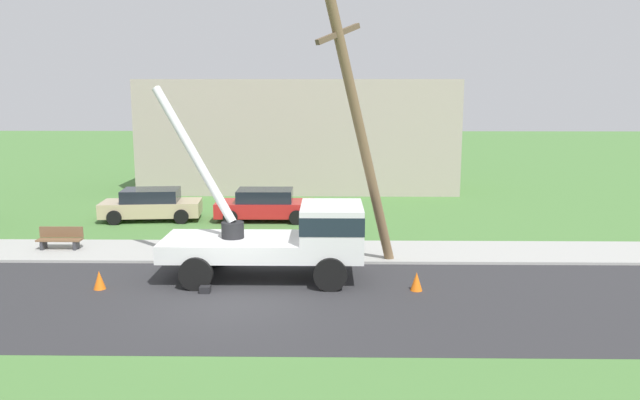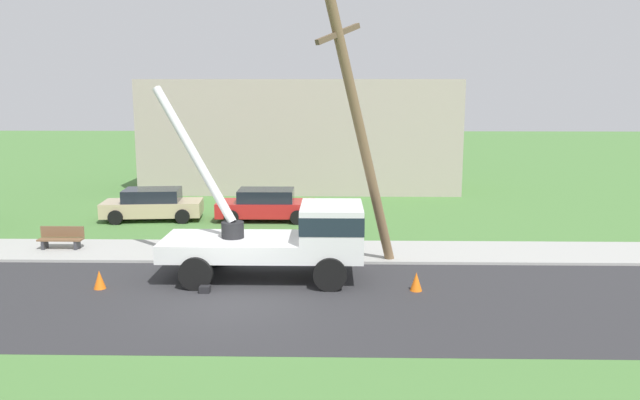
{
  "view_description": "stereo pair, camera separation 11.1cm",
  "coord_description": "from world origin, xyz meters",
  "px_view_note": "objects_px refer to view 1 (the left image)",
  "views": [
    {
      "loc": [
        2.77,
        -16.68,
        5.86
      ],
      "look_at": [
        2.47,
        2.76,
        2.39
      ],
      "focal_mm": 34.9,
      "sensor_mm": 36.0,
      "label": 1
    },
    {
      "loc": [
        2.88,
        -16.68,
        5.86
      ],
      "look_at": [
        2.47,
        2.76,
        2.39
      ],
      "focal_mm": 34.9,
      "sensor_mm": 36.0,
      "label": 2
    }
  ],
  "objects_px": {
    "parked_sedan_red": "(265,205)",
    "leaning_utility_pole": "(361,136)",
    "traffic_cone_behind": "(99,280)",
    "park_bench": "(60,239)",
    "parked_sedan_tan": "(151,205)",
    "utility_truck": "(290,235)",
    "traffic_cone_ahead": "(416,281)"
  },
  "relations": [
    {
      "from": "parked_sedan_tan",
      "to": "park_bench",
      "type": "bearing_deg",
      "value": -107.59
    },
    {
      "from": "utility_truck",
      "to": "leaning_utility_pole",
      "type": "xyz_separation_m",
      "value": [
        2.23,
        1.0,
        3.0
      ]
    },
    {
      "from": "leaning_utility_pole",
      "to": "parked_sedan_red",
      "type": "bearing_deg",
      "value": 116.83
    },
    {
      "from": "park_bench",
      "to": "traffic_cone_ahead",
      "type": "bearing_deg",
      "value": -19.16
    },
    {
      "from": "traffic_cone_behind",
      "to": "park_bench",
      "type": "relative_size",
      "value": 0.35
    },
    {
      "from": "parked_sedan_tan",
      "to": "traffic_cone_ahead",
      "type": "bearing_deg",
      "value": -42.91
    },
    {
      "from": "traffic_cone_behind",
      "to": "park_bench",
      "type": "xyz_separation_m",
      "value": [
        -3.01,
        4.32,
        0.18
      ]
    },
    {
      "from": "parked_sedan_red",
      "to": "leaning_utility_pole",
      "type": "bearing_deg",
      "value": -63.17
    },
    {
      "from": "park_bench",
      "to": "parked_sedan_red",
      "type": "bearing_deg",
      "value": 38.88
    },
    {
      "from": "utility_truck",
      "to": "park_bench",
      "type": "bearing_deg",
      "value": 159.99
    },
    {
      "from": "leaning_utility_pole",
      "to": "parked_sedan_red",
      "type": "relative_size",
      "value": 1.95
    },
    {
      "from": "parked_sedan_tan",
      "to": "parked_sedan_red",
      "type": "bearing_deg",
      "value": 0.14
    },
    {
      "from": "traffic_cone_behind",
      "to": "park_bench",
      "type": "height_order",
      "value": "park_bench"
    },
    {
      "from": "leaning_utility_pole",
      "to": "park_bench",
      "type": "xyz_separation_m",
      "value": [
        -10.86,
        2.14,
        -3.95
      ]
    },
    {
      "from": "traffic_cone_ahead",
      "to": "traffic_cone_behind",
      "type": "bearing_deg",
      "value": -179.95
    },
    {
      "from": "leaning_utility_pole",
      "to": "parked_sedan_tan",
      "type": "distance_m",
      "value": 12.49
    },
    {
      "from": "parked_sedan_red",
      "to": "traffic_cone_ahead",
      "type": "bearing_deg",
      "value": -61.07
    },
    {
      "from": "traffic_cone_behind",
      "to": "parked_sedan_red",
      "type": "xyz_separation_m",
      "value": [
        3.93,
        9.92,
        0.43
      ]
    },
    {
      "from": "parked_sedan_tan",
      "to": "utility_truck",
      "type": "bearing_deg",
      "value": -51.85
    },
    {
      "from": "traffic_cone_ahead",
      "to": "park_bench",
      "type": "bearing_deg",
      "value": 160.84
    },
    {
      "from": "traffic_cone_ahead",
      "to": "utility_truck",
      "type": "bearing_deg",
      "value": 162.81
    },
    {
      "from": "leaning_utility_pole",
      "to": "parked_sedan_red",
      "type": "distance_m",
      "value": 9.43
    },
    {
      "from": "parked_sedan_red",
      "to": "parked_sedan_tan",
      "type": "bearing_deg",
      "value": -179.86
    },
    {
      "from": "park_bench",
      "to": "leaning_utility_pole",
      "type": "bearing_deg",
      "value": -11.16
    },
    {
      "from": "traffic_cone_ahead",
      "to": "parked_sedan_tan",
      "type": "height_order",
      "value": "parked_sedan_tan"
    },
    {
      "from": "leaning_utility_pole",
      "to": "traffic_cone_ahead",
      "type": "relative_size",
      "value": 15.38
    },
    {
      "from": "utility_truck",
      "to": "parked_sedan_red",
      "type": "xyz_separation_m",
      "value": [
        -1.68,
        8.74,
        -0.7
      ]
    },
    {
      "from": "traffic_cone_ahead",
      "to": "parked_sedan_red",
      "type": "relative_size",
      "value": 0.13
    },
    {
      "from": "utility_truck",
      "to": "leaning_utility_pole",
      "type": "distance_m",
      "value": 3.87
    },
    {
      "from": "leaning_utility_pole",
      "to": "traffic_cone_behind",
      "type": "distance_m",
      "value": 9.13
    },
    {
      "from": "parked_sedan_tan",
      "to": "parked_sedan_red",
      "type": "height_order",
      "value": "same"
    },
    {
      "from": "traffic_cone_behind",
      "to": "park_bench",
      "type": "distance_m",
      "value": 5.27
    }
  ]
}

